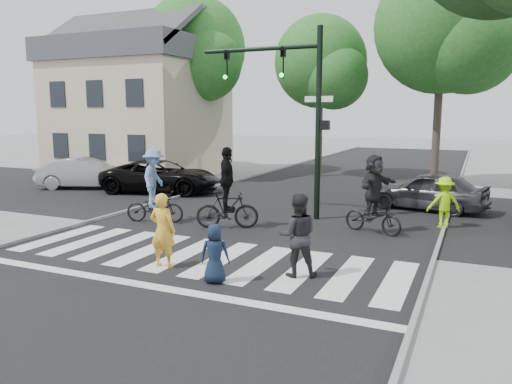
% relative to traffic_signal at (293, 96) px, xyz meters
% --- Properties ---
extents(ground, '(120.00, 120.00, 0.00)m').
position_rel_traffic_signal_xyz_m(ground, '(-0.35, -6.20, -3.90)').
color(ground, gray).
rests_on(ground, ground).
extents(road_stem, '(10.00, 70.00, 0.01)m').
position_rel_traffic_signal_xyz_m(road_stem, '(-0.35, -1.20, -3.90)').
color(road_stem, black).
rests_on(road_stem, ground).
extents(road_cross, '(70.00, 10.00, 0.01)m').
position_rel_traffic_signal_xyz_m(road_cross, '(-0.35, 1.80, -3.89)').
color(road_cross, black).
rests_on(road_cross, ground).
extents(curb_left, '(0.10, 70.00, 0.10)m').
position_rel_traffic_signal_xyz_m(curb_left, '(-5.40, -1.20, -3.85)').
color(curb_left, gray).
rests_on(curb_left, ground).
extents(curb_right, '(0.10, 70.00, 0.10)m').
position_rel_traffic_signal_xyz_m(curb_right, '(4.70, -1.20, -3.85)').
color(curb_right, gray).
rests_on(curb_right, ground).
extents(crosswalk, '(10.00, 3.85, 0.01)m').
position_rel_traffic_signal_xyz_m(crosswalk, '(-0.35, -5.54, -3.89)').
color(crosswalk, silver).
rests_on(crosswalk, ground).
extents(traffic_signal, '(4.45, 0.29, 6.00)m').
position_rel_traffic_signal_xyz_m(traffic_signal, '(0.00, 0.00, 0.00)').
color(traffic_signal, black).
rests_on(traffic_signal, ground).
extents(bg_tree_0, '(5.46, 5.20, 8.97)m').
position_rel_traffic_signal_xyz_m(bg_tree_0, '(-14.09, 9.80, 2.24)').
color(bg_tree_0, brown).
rests_on(bg_tree_0, ground).
extents(bg_tree_1, '(6.09, 5.80, 9.80)m').
position_rel_traffic_signal_xyz_m(bg_tree_1, '(-9.06, 9.28, 2.75)').
color(bg_tree_1, brown).
rests_on(bg_tree_1, ground).
extents(bg_tree_2, '(5.04, 4.80, 8.40)m').
position_rel_traffic_signal_xyz_m(bg_tree_2, '(-2.11, 10.42, 1.88)').
color(bg_tree_2, brown).
rests_on(bg_tree_2, ground).
extents(bg_tree_3, '(6.30, 6.00, 10.20)m').
position_rel_traffic_signal_xyz_m(bg_tree_3, '(3.95, 9.07, 3.04)').
color(bg_tree_3, brown).
rests_on(bg_tree_3, ground).
extents(house, '(8.40, 8.10, 8.82)m').
position_rel_traffic_signal_xyz_m(house, '(-11.85, 7.78, -0.10)').
color(house, beige).
rests_on(house, ground).
extents(pedestrian_woman, '(0.63, 0.44, 1.66)m').
position_rel_traffic_signal_xyz_m(pedestrian_woman, '(-0.74, -6.23, -3.07)').
color(pedestrian_woman, yellow).
rests_on(pedestrian_woman, ground).
extents(pedestrian_child, '(0.68, 0.54, 1.21)m').
position_rel_traffic_signal_xyz_m(pedestrian_child, '(0.81, -6.68, -3.30)').
color(pedestrian_child, '#142036').
rests_on(pedestrian_child, ground).
extents(pedestrian_adult, '(1.04, 0.94, 1.75)m').
position_rel_traffic_signal_xyz_m(pedestrian_adult, '(2.16, -5.61, -3.03)').
color(pedestrian_adult, black).
rests_on(pedestrian_adult, ground).
extents(cyclist_left, '(1.92, 1.32, 2.30)m').
position_rel_traffic_signal_xyz_m(cyclist_left, '(-3.61, -2.51, -2.90)').
color(cyclist_left, black).
rests_on(cyclist_left, ground).
extents(cyclist_mid, '(1.90, 1.21, 2.40)m').
position_rel_traffic_signal_xyz_m(cyclist_mid, '(-1.18, -2.31, -2.91)').
color(cyclist_mid, black).
rests_on(cyclist_mid, ground).
extents(cyclist_right, '(1.87, 1.73, 2.24)m').
position_rel_traffic_signal_xyz_m(cyclist_right, '(2.87, -1.17, -2.90)').
color(cyclist_right, black).
rests_on(cyclist_right, ground).
extents(car_suv, '(5.37, 3.33, 1.39)m').
position_rel_traffic_signal_xyz_m(car_suv, '(-6.83, 2.48, -3.21)').
color(car_suv, black).
rests_on(car_suv, ground).
extents(car_silver, '(4.43, 2.94, 1.38)m').
position_rel_traffic_signal_xyz_m(car_silver, '(-10.60, 2.05, -3.21)').
color(car_silver, '#9D9EA1').
rests_on(car_silver, ground).
extents(car_grey, '(4.21, 2.34, 1.35)m').
position_rel_traffic_signal_xyz_m(car_grey, '(3.95, 3.06, -3.22)').
color(car_grey, '#333437').
rests_on(car_grey, ground).
extents(bystander_hivis, '(1.13, 0.93, 1.52)m').
position_rel_traffic_signal_xyz_m(bystander_hivis, '(4.64, 0.36, -3.14)').
color(bystander_hivis, '#A6FF0C').
rests_on(bystander_hivis, ground).
extents(bystander_dark, '(0.60, 0.42, 1.57)m').
position_rel_traffic_signal_xyz_m(bystander_dark, '(2.18, 2.15, -3.12)').
color(bystander_dark, black).
rests_on(bystander_dark, ground).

